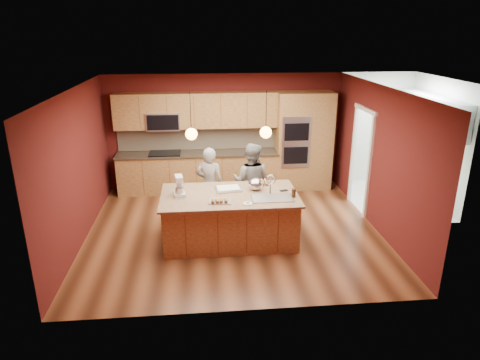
{
  "coord_description": "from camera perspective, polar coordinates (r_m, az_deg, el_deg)",
  "views": [
    {
      "loc": [
        -0.57,
        -7.42,
        3.68
      ],
      "look_at": [
        0.12,
        -0.1,
        1.05
      ],
      "focal_mm": 32.0,
      "sensor_mm": 36.0,
      "label": 1
    }
  ],
  "objects": [
    {
      "name": "tumbler",
      "position": [
        7.5,
        7.17,
        -1.72
      ],
      "size": [
        0.08,
        0.08,
        0.15
      ],
      "primitive_type": "cylinder",
      "color": "#352011",
      "rests_on": "island"
    },
    {
      "name": "ceiling",
      "position": [
        7.5,
        -1.02,
        12.17
      ],
      "size": [
        5.5,
        5.5,
        0.0
      ],
      "primitive_type": "plane",
      "rotation": [
        3.14,
        0.0,
        0.0
      ],
      "color": "white",
      "rests_on": "ground"
    },
    {
      "name": "person_left",
      "position": [
        8.48,
        -4.05,
        -0.58
      ],
      "size": [
        0.62,
        0.48,
        1.51
      ],
      "primitive_type": "imported",
      "rotation": [
        0.0,
        0.0,
        2.91
      ],
      "color": "black",
      "rests_on": "floor"
    },
    {
      "name": "mixing_bowl",
      "position": [
        7.76,
        2.11,
        -0.57
      ],
      "size": [
        0.27,
        0.27,
        0.23
      ],
      "primitive_type": "ellipsoid",
      "color": "silver",
      "rests_on": "island"
    },
    {
      "name": "cupcakes_rack",
      "position": [
        7.18,
        -2.8,
        -2.75
      ],
      "size": [
        0.29,
        0.15,
        0.07
      ],
      "primitive_type": null,
      "color": "#DBAB5C",
      "rests_on": "island"
    },
    {
      "name": "cupcakes_right",
      "position": [
        8.05,
        2.64,
        -0.33
      ],
      "size": [
        0.33,
        0.25,
        0.07
      ],
      "primitive_type": null,
      "color": "#DBAB5C",
      "rests_on": "island"
    },
    {
      "name": "phone",
      "position": [
        7.78,
        5.86,
        -1.4
      ],
      "size": [
        0.16,
        0.11,
        0.01
      ],
      "primitive_type": "cube",
      "rotation": [
        0.0,
        0.0,
        0.24
      ],
      "color": "black",
      "rests_on": "island"
    },
    {
      "name": "island",
      "position": [
        7.74,
        -1.28,
        -4.94
      ],
      "size": [
        2.42,
        1.36,
        1.27
      ],
      "color": "brown",
      "rests_on": "floor"
    },
    {
      "name": "wall_back",
      "position": [
        10.2,
        -2.07,
        6.46
      ],
      "size": [
        5.5,
        0.0,
        5.5
      ],
      "primitive_type": "plane",
      "rotation": [
        1.57,
        0.0,
        0.0
      ],
      "color": "#4F1413",
      "rests_on": "ground"
    },
    {
      "name": "stand_mixer",
      "position": [
        7.55,
        -8.11,
        -0.94
      ],
      "size": [
        0.22,
        0.29,
        0.36
      ],
      "rotation": [
        0.0,
        0.0,
        0.15
      ],
      "color": "silver",
      "rests_on": "island"
    },
    {
      "name": "person_right",
      "position": [
        8.52,
        1.5,
        -0.2
      ],
      "size": [
        0.92,
        0.81,
        1.57
      ],
      "primitive_type": "imported",
      "rotation": [
        0.0,
        0.0,
        2.81
      ],
      "color": "slate",
      "rests_on": "floor"
    },
    {
      "name": "wall_right",
      "position": [
        8.46,
        17.98,
        2.7
      ],
      "size": [
        0.0,
        5.0,
        5.0
      ],
      "primitive_type": "plane",
      "rotation": [
        1.57,
        0.0,
        -1.57
      ],
      "color": "#4F1413",
      "rests_on": "ground"
    },
    {
      "name": "dryer",
      "position": [
        10.7,
        21.31,
        1.13
      ],
      "size": [
        0.82,
        0.84,
        1.05
      ],
      "primitive_type": "cube",
      "rotation": [
        0.0,
        0.0,
        -0.3
      ],
      "color": "silver",
      "rests_on": "floor"
    },
    {
      "name": "plate",
      "position": [
        7.16,
        1.02,
        -3.17
      ],
      "size": [
        0.16,
        0.16,
        0.01
      ],
      "primitive_type": "cylinder",
      "color": "silver",
      "rests_on": "island"
    },
    {
      "name": "laundry_room",
      "position": [
        10.08,
        24.18,
        8.08
      ],
      "size": [
        2.6,
        2.7,
        2.7
      ],
      "color": "silver",
      "rests_on": "ground"
    },
    {
      "name": "cupcakes_left",
      "position": [
        8.0,
        -7.97,
        -0.69
      ],
      "size": [
        0.14,
        0.29,
        0.06
      ],
      "primitive_type": null,
      "color": "#DBAB5C",
      "rests_on": "island"
    },
    {
      "name": "cooling_rack",
      "position": [
        7.27,
        -2.65,
        -2.81
      ],
      "size": [
        0.43,
        0.34,
        0.02
      ],
      "primitive_type": "cube",
      "rotation": [
        0.0,
        0.0,
        -0.17
      ],
      "color": "#A9ADB1",
      "rests_on": "island"
    },
    {
      "name": "washer",
      "position": [
        10.04,
        23.46,
        -0.25
      ],
      "size": [
        0.82,
        0.83,
        1.08
      ],
      "primitive_type": "cube",
      "rotation": [
        0.0,
        0.0,
        -0.25
      ],
      "color": "silver",
      "rests_on": "floor"
    },
    {
      "name": "oven_column",
      "position": [
        10.23,
        8.46,
        5.15
      ],
      "size": [
        1.3,
        0.62,
        2.3
      ],
      "color": "brown",
      "rests_on": "floor"
    },
    {
      "name": "sheet_cake",
      "position": [
        7.78,
        -1.56,
        -1.17
      ],
      "size": [
        0.5,
        0.4,
        0.05
      ],
      "rotation": [
        0.0,
        0.0,
        0.12
      ],
      "color": "silver",
      "rests_on": "island"
    },
    {
      "name": "pendant_left",
      "position": [
        7.22,
        -6.5,
        6.14
      ],
      "size": [
        0.2,
        0.2,
        0.8
      ],
      "color": "black",
      "rests_on": "ceiling"
    },
    {
      "name": "wall_front",
      "position": [
        5.47,
        1.12,
        -5.53
      ],
      "size": [
        5.5,
        0.0,
        5.5
      ],
      "primitive_type": "plane",
      "rotation": [
        -1.57,
        0.0,
        0.0
      ],
      "color": "#4F1413",
      "rests_on": "ground"
    },
    {
      "name": "wall_left",
      "position": [
        8.07,
        -20.82,
        1.58
      ],
      "size": [
        0.0,
        5.0,
        5.0
      ],
      "primitive_type": "plane",
      "rotation": [
        1.57,
        0.0,
        1.57
      ],
      "color": "#4F1413",
      "rests_on": "ground"
    },
    {
      "name": "doorway_trim",
      "position": [
        9.24,
        15.79,
        2.38
      ],
      "size": [
        0.08,
        1.11,
        2.2
      ],
      "primitive_type": null,
      "color": "white",
      "rests_on": "wall_right"
    },
    {
      "name": "cabinet_run",
      "position": [
        10.03,
        -5.85,
        3.99
      ],
      "size": [
        3.74,
        0.64,
        2.3
      ],
      "color": "brown",
      "rests_on": "floor"
    },
    {
      "name": "pendant_right",
      "position": [
        7.31,
        3.46,
        6.38
      ],
      "size": [
        0.2,
        0.2,
        0.8
      ],
      "color": "black",
      "rests_on": "ceiling"
    },
    {
      "name": "floor",
      "position": [
        8.3,
        -0.91,
        -6.65
      ],
      "size": [
        5.5,
        5.5,
        0.0
      ],
      "primitive_type": "plane",
      "color": "#422212",
      "rests_on": "ground"
    }
  ]
}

